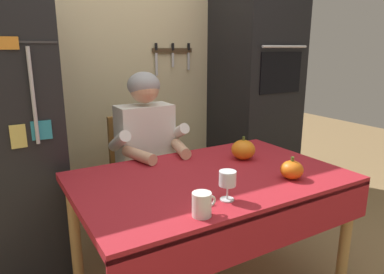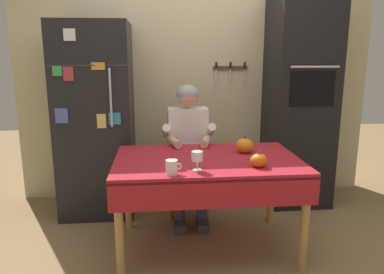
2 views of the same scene
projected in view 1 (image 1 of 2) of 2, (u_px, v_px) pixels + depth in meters
The scene contains 9 objects.
back_wall_assembly at pixel (130, 60), 2.78m from camera, with size 3.70×0.13×2.60m.
wall_oven at pixel (255, 88), 3.04m from camera, with size 0.60×0.64×2.10m.
dining_table at pixel (213, 191), 1.85m from camera, with size 1.40×0.90×0.74m.
chair_behind_person at pixel (140, 175), 2.50m from camera, with size 0.40×0.40×0.93m.
seated_person at pixel (149, 151), 2.29m from camera, with size 0.47×0.55×1.25m.
coffee_mug at pixel (202, 204), 1.39m from camera, with size 0.11×0.08×0.10m.
wine_glass at pixel (228, 180), 1.52m from camera, with size 0.08×0.08×0.13m.
pumpkin_large at pixel (243, 150), 2.10m from camera, with size 0.14×0.14×0.14m.
pumpkin_medium at pixel (292, 170), 1.79m from camera, with size 0.12×0.12×0.12m.
Camera 1 is at (-0.97, -1.35, 1.39)m, focal length 32.72 mm.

